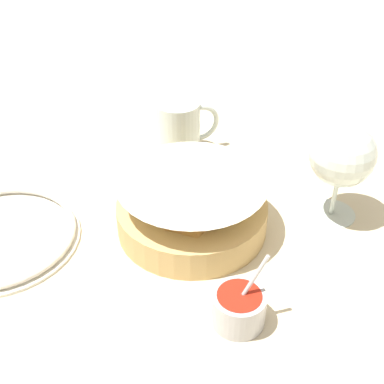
{
  "coord_description": "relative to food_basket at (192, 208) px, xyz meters",
  "views": [
    {
      "loc": [
        -0.2,
        -0.58,
        0.51
      ],
      "look_at": [
        0.02,
        -0.01,
        0.07
      ],
      "focal_mm": 50.0,
      "sensor_mm": 36.0,
      "label": 1
    }
  ],
  "objects": [
    {
      "name": "food_basket",
      "position": [
        0.0,
        0.0,
        0.0
      ],
      "size": [
        0.22,
        0.22,
        0.09
      ],
      "color": "tan",
      "rests_on": "ground_plane"
    },
    {
      "name": "sauce_cup",
      "position": [
        -0.01,
        -0.18,
        -0.01
      ],
      "size": [
        0.07,
        0.07,
        0.1
      ],
      "color": "#B7B7BC",
      "rests_on": "ground_plane"
    },
    {
      "name": "ground_plane",
      "position": [
        -0.02,
        0.01,
        -0.04
      ],
      "size": [
        4.0,
        4.0,
        0.0
      ],
      "primitive_type": "plane",
      "color": "beige"
    },
    {
      "name": "wine_glass",
      "position": [
        0.21,
        -0.05,
        0.07
      ],
      "size": [
        0.1,
        0.1,
        0.16
      ],
      "color": "silver",
      "rests_on": "ground_plane"
    },
    {
      "name": "beer_mug",
      "position": [
        0.06,
        0.2,
        0.01
      ],
      "size": [
        0.12,
        0.08,
        0.1
      ],
      "color": "silver",
      "rests_on": "ground_plane"
    }
  ]
}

